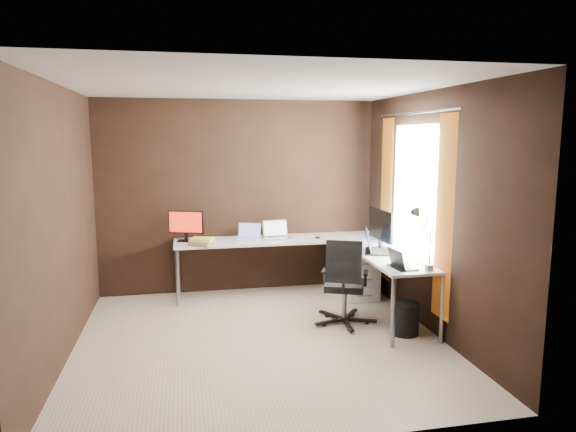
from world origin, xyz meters
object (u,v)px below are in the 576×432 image
at_px(book_stack, 202,242).
at_px(drawer_pedestal, 358,274).
at_px(laptop_black_small, 400,264).
at_px(monitor_right, 381,227).
at_px(desk_lamp, 422,231).
at_px(wastebasket, 405,318).
at_px(office_chair, 344,299).
at_px(monitor_left, 186,224).
at_px(laptop_black_big, 374,247).
at_px(laptop_white, 249,236).
at_px(laptop_silver, 276,234).

bearing_deg(book_stack, drawer_pedestal, -4.42).
bearing_deg(laptop_black_small, monitor_right, -13.21).
height_order(book_stack, desk_lamp, desk_lamp).
bearing_deg(drawer_pedestal, book_stack, 175.58).
xyz_separation_m(book_stack, desk_lamp, (2.08, -1.59, 0.34)).
relative_size(desk_lamp, wastebasket, 1.85).
bearing_deg(laptop_black_small, wastebasket, -57.30).
distance_m(drawer_pedestal, office_chair, 0.98).
xyz_separation_m(monitor_left, laptop_black_big, (2.09, -1.04, -0.16)).
bearing_deg(drawer_pedestal, laptop_black_big, -92.78).
bearing_deg(monitor_left, laptop_black_small, -21.79).
height_order(monitor_left, laptop_black_big, monitor_left).
xyz_separation_m(monitor_left, laptop_black_small, (2.09, -1.77, -0.17)).
height_order(monitor_left, laptop_white, monitor_left).
bearing_deg(laptop_black_big, laptop_silver, 63.67).
relative_size(monitor_left, monitor_right, 0.74).
distance_m(drawer_pedestal, monitor_right, 0.87).
height_order(drawer_pedestal, wastebasket, drawer_pedestal).
bearing_deg(laptop_silver, office_chair, -73.77).
bearing_deg(laptop_white, drawer_pedestal, 5.53).
relative_size(drawer_pedestal, laptop_white, 1.71).
xyz_separation_m(book_stack, office_chair, (1.48, -1.01, -0.49)).
bearing_deg(laptop_white, monitor_left, -159.24).
relative_size(laptop_white, desk_lamp, 0.57).
height_order(monitor_right, laptop_silver, monitor_right).
bearing_deg(wastebasket, laptop_black_small, -142.31).
relative_size(book_stack, desk_lamp, 0.56).
distance_m(laptop_black_small, office_chair, 0.81).
bearing_deg(laptop_black_big, office_chair, 140.53).
bearing_deg(office_chair, book_stack, 167.55).
bearing_deg(monitor_right, desk_lamp, 179.77).
bearing_deg(wastebasket, monitor_right, 89.07).
distance_m(monitor_left, laptop_black_small, 2.74).
bearing_deg(laptop_white, laptop_black_small, -31.23).
relative_size(laptop_white, book_stack, 1.01).
xyz_separation_m(monitor_left, monitor_right, (2.21, -0.94, 0.05)).
height_order(laptop_black_big, wastebasket, laptop_black_big).
relative_size(laptop_silver, desk_lamp, 0.58).
relative_size(monitor_left, laptop_black_small, 1.40).
relative_size(drawer_pedestal, book_stack, 1.73).
bearing_deg(laptop_black_small, office_chair, 35.66).
bearing_deg(wastebasket, laptop_white, 130.17).
distance_m(drawer_pedestal, laptop_white, 1.48).
distance_m(laptop_silver, laptop_black_small, 2.00).
height_order(monitor_left, desk_lamp, desk_lamp).
bearing_deg(book_stack, office_chair, -34.35).
distance_m(monitor_left, wastebasket, 2.88).
relative_size(laptop_black_small, office_chair, 0.32).
bearing_deg(desk_lamp, laptop_silver, 98.39).
xyz_separation_m(laptop_white, laptop_black_big, (1.31, -1.02, 0.01)).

